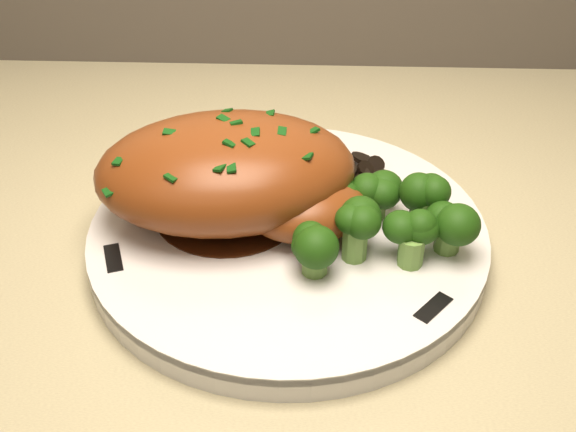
{
  "coord_description": "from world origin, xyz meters",
  "views": [
    {
      "loc": [
        0.43,
        1.23,
        1.22
      ],
      "look_at": [
        0.42,
        1.65,
        0.9
      ],
      "focal_mm": 45.0,
      "sensor_mm": 36.0,
      "label": 1
    }
  ],
  "objects": [
    {
      "name": "plate",
      "position": [
        0.42,
        1.65,
        0.88
      ],
      "size": [
        0.39,
        0.39,
        0.02
      ],
      "primitive_type": "cylinder",
      "rotation": [
        0.0,
        0.0,
        0.43
      ],
      "color": "silver",
      "rests_on": "counter"
    },
    {
      "name": "rim_accent_0",
      "position": [
        0.44,
        1.78,
        0.89
      ],
      "size": [
        0.03,
        0.02,
        0.0
      ],
      "primitive_type": "cube",
      "rotation": [
        0.0,
        0.0,
        2.95
      ],
      "color": "black",
      "rests_on": "plate"
    },
    {
      "name": "rim_accent_1",
      "position": [
        0.29,
        1.61,
        0.89
      ],
      "size": [
        0.02,
        0.03,
        0.0
      ],
      "primitive_type": "cube",
      "rotation": [
        0.0,
        0.0,
        5.05
      ],
      "color": "black",
      "rests_on": "plate"
    },
    {
      "name": "rim_accent_2",
      "position": [
        0.51,
        1.57,
        0.89
      ],
      "size": [
        0.03,
        0.03,
        0.0
      ],
      "primitive_type": "cube",
      "rotation": [
        0.0,
        0.0,
        7.14
      ],
      "color": "black",
      "rests_on": "plate"
    },
    {
      "name": "gravy_pool",
      "position": [
        0.37,
        1.67,
        0.89
      ],
      "size": [
        0.11,
        0.11,
        0.0
      ],
      "primitive_type": "cylinder",
      "color": "#341709",
      "rests_on": "plate"
    },
    {
      "name": "chicken_breast",
      "position": [
        0.38,
        1.67,
        0.92
      ],
      "size": [
        0.21,
        0.16,
        0.07
      ],
      "rotation": [
        0.0,
        0.0,
        0.15
      ],
      "color": "brown",
      "rests_on": "plate"
    },
    {
      "name": "mushroom_pile",
      "position": [
        0.46,
        1.72,
        0.89
      ],
      "size": [
        0.09,
        0.06,
        0.02
      ],
      "color": "black",
      "rests_on": "plate"
    },
    {
      "name": "broccoli_florets",
      "position": [
        0.48,
        1.63,
        0.91
      ],
      "size": [
        0.12,
        0.09,
        0.04
      ],
      "rotation": [
        0.0,
        0.0,
        -0.09
      ],
      "color": "olive",
      "rests_on": "plate"
    }
  ]
}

